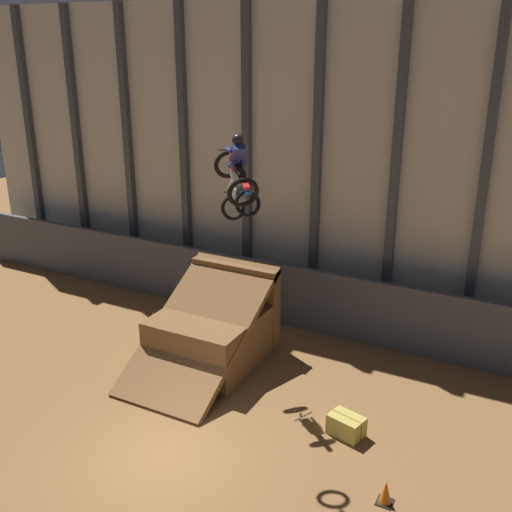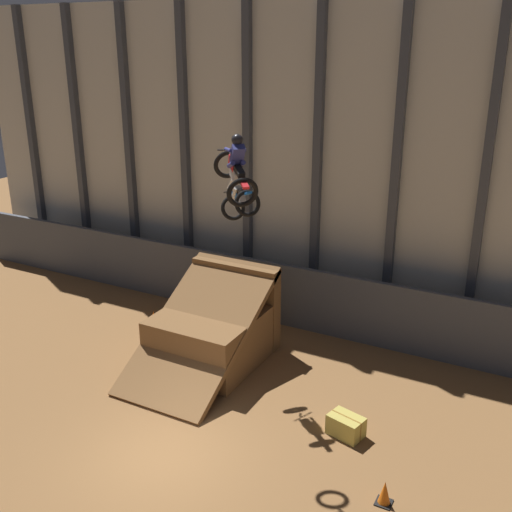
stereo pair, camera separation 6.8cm
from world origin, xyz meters
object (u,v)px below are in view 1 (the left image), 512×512
object	(u,v)px
hay_bale_trackside	(346,426)
rider_bike_left_air	(239,198)
dirt_ramp	(215,329)
traffic_cone_arena_edge	(153,319)
traffic_cone_near_ramp	(385,493)
rider_bike_right_air	(236,169)

from	to	relation	value
hay_bale_trackside	rider_bike_left_air	bearing A→B (deg)	160.40
dirt_ramp	hay_bale_trackside	xyz separation A→B (m)	(5.18, -1.92, -0.74)
dirt_ramp	traffic_cone_arena_edge	size ratio (longest dim) A/B	8.82
traffic_cone_near_ramp	dirt_ramp	bearing A→B (deg)	150.40
dirt_ramp	hay_bale_trackside	world-z (taller)	dirt_ramp
traffic_cone_near_ramp	traffic_cone_arena_edge	world-z (taller)	same
dirt_ramp	rider_bike_right_air	world-z (taller)	rider_bike_right_air
rider_bike_right_air	traffic_cone_near_ramp	distance (m)	7.99
dirt_ramp	traffic_cone_arena_edge	world-z (taller)	dirt_ramp
rider_bike_left_air	rider_bike_right_air	world-z (taller)	rider_bike_right_air
rider_bike_right_air	hay_bale_trackside	xyz separation A→B (m)	(2.64, 1.02, -6.71)
hay_bale_trackside	rider_bike_right_air	bearing A→B (deg)	-158.87
rider_bike_right_air	traffic_cone_near_ramp	size ratio (longest dim) A/B	2.93
rider_bike_left_air	hay_bale_trackside	distance (m)	6.79
rider_bike_right_air	traffic_cone_near_ramp	world-z (taller)	rider_bike_right_air
rider_bike_left_air	traffic_cone_arena_edge	distance (m)	7.07
rider_bike_right_air	hay_bale_trackside	distance (m)	7.28
rider_bike_right_air	traffic_cone_arena_edge	bearing A→B (deg)	102.56
rider_bike_left_air	traffic_cone_arena_edge	size ratio (longest dim) A/B	2.97
rider_bike_left_air	traffic_cone_arena_edge	world-z (taller)	rider_bike_left_air
rider_bike_right_air	traffic_cone_near_ramp	bearing A→B (deg)	-55.74
dirt_ramp	rider_bike_right_air	size ratio (longest dim) A/B	3.01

